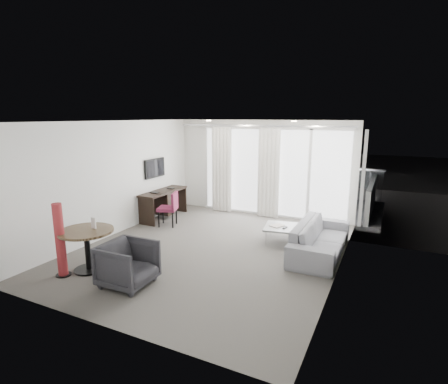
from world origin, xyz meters
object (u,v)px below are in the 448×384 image
at_px(red_lamp, 60,240).
at_px(desk_chair, 167,209).
at_px(tub_armchair, 128,264).
at_px(rattan_chair_b, 329,194).
at_px(desk, 164,204).
at_px(coffee_table, 283,234).
at_px(sofa, 320,238).
at_px(rattan_chair_a, 287,194).
at_px(round_table, 88,250).

bearing_deg(red_lamp, desk_chair, 89.98).
distance_m(tub_armchair, rattan_chair_b, 6.63).
distance_m(desk, coffee_table, 3.44).
distance_m(tub_armchair, coffee_table, 3.49).
distance_m(desk, sofa, 4.34).
bearing_deg(rattan_chair_a, rattan_chair_b, 6.01).
height_order(desk_chair, coffee_table, desk_chair).
bearing_deg(desk, rattan_chair_b, 36.64).
relative_size(tub_armchair, rattan_chair_b, 0.87).
relative_size(desk, tub_armchair, 2.01).
relative_size(red_lamp, tub_armchair, 1.61).
height_order(desk_chair, rattan_chair_b, rattan_chair_b).
distance_m(coffee_table, rattan_chair_a, 2.95).
bearing_deg(desk, round_table, -77.69).
bearing_deg(round_table, tub_armchair, -6.98).
xyz_separation_m(desk, round_table, (0.72, -3.31, 0.00)).
height_order(round_table, red_lamp, red_lamp).
bearing_deg(desk, coffee_table, -6.36).
distance_m(sofa, rattan_chair_a, 3.56).
distance_m(desk, round_table, 3.39).
height_order(desk, desk_chair, desk_chair).
xyz_separation_m(desk, red_lamp, (0.48, -3.66, 0.27)).
height_order(rattan_chair_a, rattan_chair_b, rattan_chair_b).
distance_m(red_lamp, rattan_chair_b, 7.33).
relative_size(rattan_chair_a, rattan_chair_b, 0.96).
height_order(tub_armchair, sofa, tub_armchair).
relative_size(desk, coffee_table, 2.08).
relative_size(round_table, tub_armchair, 1.18).
bearing_deg(desk, sofa, -9.50).
bearing_deg(desk, rattan_chair_a, 42.46).
xyz_separation_m(desk_chair, rattan_chair_b, (3.35, 3.38, 0.03)).
bearing_deg(rattan_chair_a, desk, -150.22).
xyz_separation_m(round_table, rattan_chair_b, (3.11, 6.17, 0.08)).
xyz_separation_m(red_lamp, rattan_chair_b, (3.35, 6.51, -0.19)).
bearing_deg(sofa, rattan_chair_a, 26.48).
relative_size(coffee_table, rattan_chair_b, 0.84).
bearing_deg(red_lamp, coffee_table, 48.24).
distance_m(round_table, coffee_table, 3.98).
relative_size(sofa, rattan_chair_b, 2.41).
distance_m(red_lamp, rattan_chair_a, 6.52).
relative_size(desk_chair, rattan_chair_a, 0.98).
relative_size(round_table, rattan_chair_b, 1.03).
relative_size(red_lamp, coffee_table, 1.67).
relative_size(desk_chair, sofa, 0.39).
bearing_deg(desk, desk_chair, -47.57).
xyz_separation_m(red_lamp, coffee_table, (2.93, 3.28, -0.47)).
bearing_deg(coffee_table, sofa, -21.15).
height_order(red_lamp, tub_armchair, red_lamp).
bearing_deg(sofa, coffee_table, 68.85).
bearing_deg(round_table, coffee_table, 47.46).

